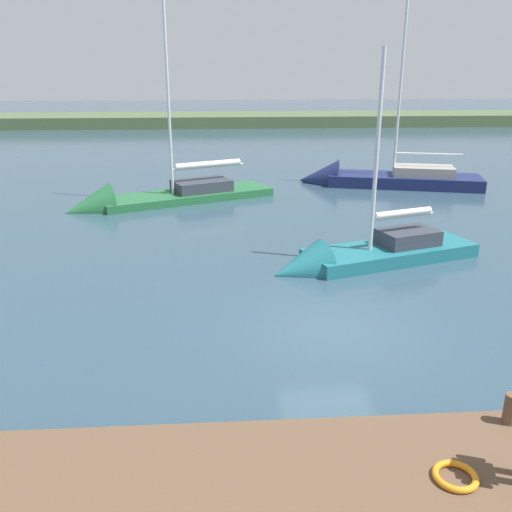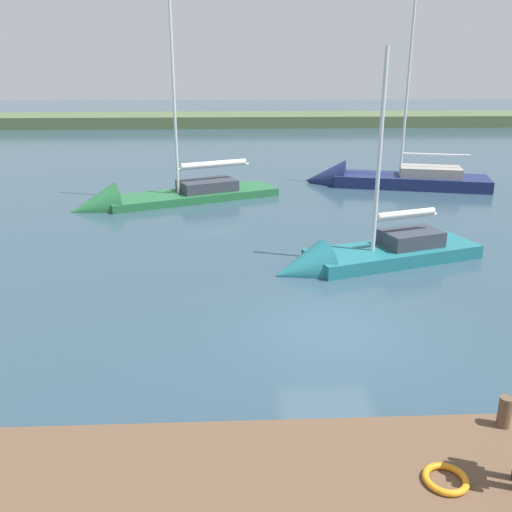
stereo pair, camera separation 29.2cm
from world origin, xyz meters
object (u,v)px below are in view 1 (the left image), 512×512
sailboat_near_dock (374,181)px  life_ring_buoy (455,476)px  sailboat_behind_pier (359,261)px  sailboat_inner_slip (151,201)px  mooring_post_far (510,409)px

sailboat_near_dock → life_ring_buoy: bearing=91.8°
sailboat_near_dock → sailboat_behind_pier: bearing=87.0°
sailboat_inner_slip → sailboat_behind_pier: size_ratio=1.62×
sailboat_behind_pier → mooring_post_far: bearing=72.5°
sailboat_behind_pier → sailboat_near_dock: sailboat_near_dock is taller
sailboat_near_dock → sailboat_inner_slip: bearing=31.3°
life_ring_buoy → sailboat_inner_slip: size_ratio=0.05×
mooring_post_far → sailboat_behind_pier: sailboat_behind_pier is taller
sailboat_behind_pier → sailboat_near_dock: 13.17m
life_ring_buoy → sailboat_near_dock: size_ratio=0.06×
sailboat_behind_pier → sailboat_near_dock: (-3.94, -12.57, 0.11)m
life_ring_buoy → sailboat_inner_slip: bearing=-71.5°
mooring_post_far → life_ring_buoy: mooring_post_far is taller
sailboat_behind_pier → life_ring_buoy: bearing=64.7°
mooring_post_far → life_ring_buoy: 1.91m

